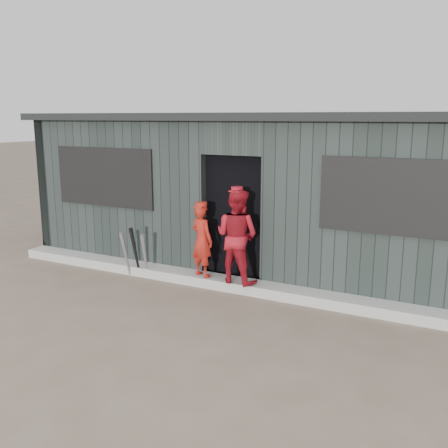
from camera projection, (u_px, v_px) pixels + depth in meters
The scene contains 9 objects.
ground at pixel (156, 332), 6.05m from camera, with size 80.00×80.00×0.00m, color brown.
curb at pixel (225, 283), 7.62m from camera, with size 8.00×0.36×0.15m, color #A3A29D.
bat_left at pixel (126, 254), 8.08m from camera, with size 0.07×0.07×0.77m, color gray.
bat_mid at pixel (145, 256), 8.01m from camera, with size 0.07×0.07×0.75m, color gray.
bat_right at pixel (135, 252), 8.03m from camera, with size 0.07×0.07×0.86m, color black.
player_red_left at pixel (202, 240), 7.60m from camera, with size 0.41×0.27×1.13m, color #A31E14.
player_red_right at pixel (237, 236), 7.30m from camera, with size 0.68×0.53×1.40m, color maroon.
player_grey_back at pixel (258, 240), 7.82m from camera, with size 0.66×0.43×1.34m, color #A9A9A9.
dugout at pixel (268, 190), 8.83m from camera, with size 8.30×3.30×2.62m.
Camera 1 is at (3.31, -4.64, 2.56)m, focal length 40.00 mm.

